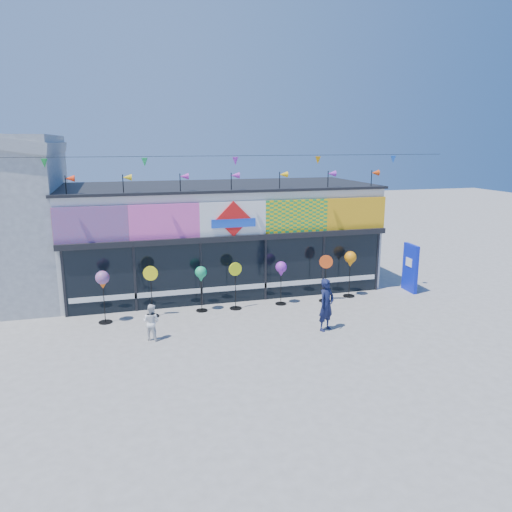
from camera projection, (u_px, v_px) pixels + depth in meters
name	position (u px, v px, depth m)	size (l,w,h in m)	color
ground	(260.00, 336.00, 15.16)	(80.00, 80.00, 0.00)	slate
kite_shop	(219.00, 235.00, 20.27)	(16.00, 5.70, 5.31)	silver
blue_sign	(410.00, 268.00, 19.50)	(0.19, 0.94, 1.88)	#0C1FC0
spinner_0	(103.00, 281.00, 15.96)	(0.44, 0.44, 1.74)	black
spinner_1	(151.00, 290.00, 16.62)	(0.49, 0.45, 1.76)	black
spinner_2	(201.00, 275.00, 17.11)	(0.41, 0.41, 1.60)	black
spinner_3	(235.00, 284.00, 17.43)	(0.47, 0.43, 1.68)	black
spinner_4	(281.00, 270.00, 17.84)	(0.40, 0.40, 1.59)	black
spinner_5	(326.00, 277.00, 18.24)	(0.47, 0.45, 1.75)	black
spinner_6	(350.00, 260.00, 18.71)	(0.45, 0.45, 1.76)	black
adult_man	(326.00, 305.00, 15.47)	(0.60, 0.40, 1.65)	#12183A
child	(151.00, 322.00, 14.77)	(0.54, 0.31, 1.10)	white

